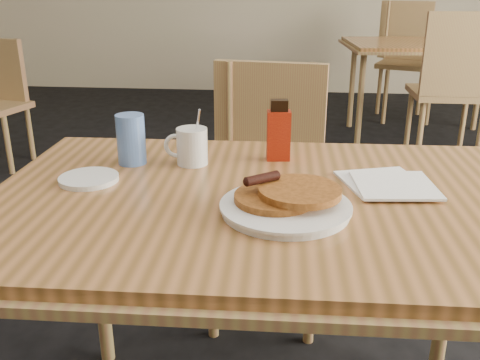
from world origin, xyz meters
name	(u,v)px	position (x,y,z in m)	size (l,w,h in m)	color
main_table	(263,212)	(0.07, 0.07, 0.71)	(1.28, 0.88, 0.75)	#A6693B
neighbor_table	(429,48)	(1.13, 3.21, 0.71)	(1.30, 0.94, 0.75)	#A6693B
chair_main_far	(267,169)	(0.04, 0.82, 0.55)	(0.47, 0.47, 0.92)	#9B8149
chair_neighbor_far	(406,50)	(1.10, 3.94, 0.60)	(0.59, 0.60, 1.01)	#9B8149
chair_neighbor_near	(454,78)	(1.13, 2.48, 0.61)	(0.46, 0.46, 1.01)	#9B8149
pancake_plate	(286,203)	(0.12, -0.01, 0.77)	(0.27, 0.27, 0.07)	white
coffee_mug	(191,146)	(-0.13, 0.26, 0.80)	(0.11, 0.08, 0.15)	white
syrup_bottle	(279,132)	(0.09, 0.32, 0.82)	(0.06, 0.04, 0.16)	maroon
napkin_stack	(388,184)	(0.35, 0.15, 0.76)	(0.23, 0.24, 0.01)	white
blue_tumbler	(131,139)	(-0.28, 0.25, 0.81)	(0.07, 0.07, 0.13)	#547BC6
side_saucer	(89,179)	(-0.34, 0.11, 0.76)	(0.14, 0.14, 0.01)	white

